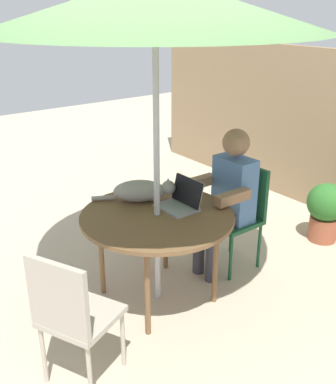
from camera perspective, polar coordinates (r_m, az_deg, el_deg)
The scene contains 9 objects.
ground_plane at distance 3.73m, azimuth -1.25°, elevation -12.78°, with size 14.00×14.00×0.00m, color #BCAD93.
patio_table at distance 3.39m, azimuth -1.35°, elevation -3.55°, with size 1.13×1.13×0.72m.
patio_umbrella at distance 3.05m, azimuth -1.62°, elevation 22.28°, with size 2.20×2.20×2.31m.
chair_occupied at distance 3.97m, azimuth 8.91°, elevation -1.99°, with size 0.40×0.40×0.89m.
chair_empty at distance 2.76m, azimuth -11.91°, elevation -14.23°, with size 0.53×0.53×0.89m.
person_seated at distance 3.80m, azimuth 7.40°, elevation -0.27°, with size 0.48×0.48×1.23m.
laptop at distance 3.46m, azimuth 1.76°, elevation -0.90°, with size 0.30×0.26×0.21m.
cat at distance 3.56m, azimuth -3.18°, elevation 0.13°, with size 0.42×0.56×0.17m.
potted_plant_by_chair at distance 4.64m, azimuth 18.90°, elevation -2.02°, with size 0.37×0.37×0.58m.
Camera 1 is at (2.47, -1.78, 2.15)m, focal length 43.13 mm.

